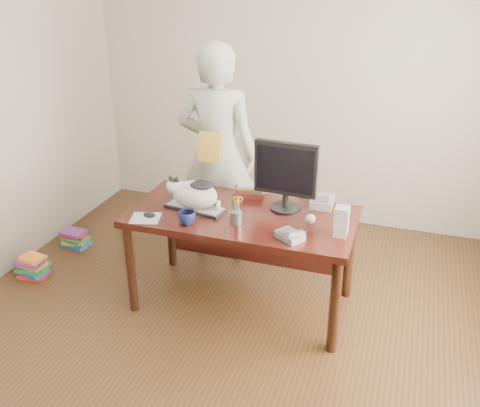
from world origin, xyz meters
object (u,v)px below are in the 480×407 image
object	(u,v)px
phone	(290,235)
book_pile_b	(75,239)
baseball	(311,219)
mouse	(149,215)
coffee_mug	(187,218)
book_pile_a	(33,267)
keyboard	(195,208)
calculator	(322,201)
desk	(246,227)
book_stack	(249,190)
speaker	(341,221)
cat	(193,193)
pen_cup	(237,216)
monitor	(286,173)
person	(218,155)

from	to	relation	value
phone	book_pile_b	world-z (taller)	phone
phone	baseball	distance (m)	0.27
baseball	mouse	bearing A→B (deg)	-166.17
coffee_mug	book_pile_a	world-z (taller)	coffee_mug
keyboard	calculator	distance (m)	0.93
keyboard	coffee_mug	bearing A→B (deg)	-71.06
desk	book_stack	distance (m)	0.32
speaker	book_pile_a	world-z (taller)	speaker
cat	speaker	distance (m)	1.07
mouse	pen_cup	bearing A→B (deg)	-5.48
pen_cup	calculator	xyz separation A→B (m)	(0.50, 0.48, -0.03)
monitor	book_stack	world-z (taller)	monitor
phone	calculator	bearing A→B (deg)	113.76
book_pile_b	person	bearing A→B (deg)	12.70
desk	person	bearing A→B (deg)	127.04
book_stack	book_pile_b	bearing A→B (deg)	168.31
desk	cat	distance (m)	0.46
speaker	book_pile_b	bearing A→B (deg)	168.70
desk	book_pile_a	world-z (taller)	desk
monitor	phone	size ratio (longest dim) A/B	2.39
baseball	book_pile_b	world-z (taller)	baseball
phone	speaker	size ratio (longest dim) A/B	1.06
keyboard	pen_cup	xyz separation A→B (m)	(0.35, -0.12, 0.04)
baseball	book_stack	size ratio (longest dim) A/B	0.25
keyboard	desk	bearing A→B (deg)	29.09
pen_cup	desk	bearing A→B (deg)	93.16
book_pile_b	book_stack	bearing A→B (deg)	-0.51
desk	mouse	world-z (taller)	mouse
mouse	speaker	distance (m)	1.32
calculator	book_pile_b	bearing A→B (deg)	178.41
calculator	person	xyz separation A→B (m)	(-0.94, 0.32, 0.14)
cat	monitor	distance (m)	0.67
mouse	book_pile_b	xyz separation A→B (m)	(-1.13, 0.62, -0.70)
desk	book_pile_a	distance (m)	1.85
mouse	baseball	xyz separation A→B (m)	(1.08, 0.27, 0.01)
monitor	phone	distance (m)	0.50
calculator	book_pile_a	world-z (taller)	calculator
mouse	person	bearing A→B (deg)	64.33
pen_cup	speaker	world-z (taller)	pen_cup
cat	book_pile_a	world-z (taller)	cat
person	book_pile_a	xyz separation A→B (m)	(-1.33, -0.84, -0.84)
desk	cat	bearing A→B (deg)	-161.28
keyboard	book_pile_b	xyz separation A→B (m)	(-1.38, 0.39, -0.69)
speaker	book_stack	world-z (taller)	speaker
monitor	pen_cup	distance (m)	0.47
desk	phone	world-z (taller)	phone
baseball	monitor	bearing A→B (deg)	145.77
speaker	person	distance (m)	1.36
keyboard	cat	xyz separation A→B (m)	(-0.01, 0.00, 0.11)
speaker	book_pile_a	bearing A→B (deg)	-178.49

